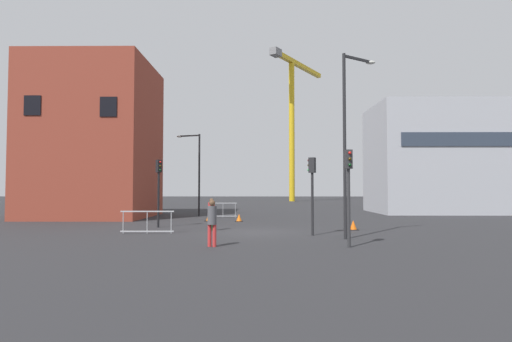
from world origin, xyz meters
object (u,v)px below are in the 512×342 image
object	(u,v)px
traffic_light_median	(159,182)
traffic_cone_on_verge	(239,218)
construction_crane	(293,107)
traffic_cone_striped	(210,216)
streetlamp_short	(196,166)
traffic_cone_orange	(353,226)
traffic_light_verge	(349,181)
pedestrian_walking	(212,220)
pedestrian_waiting	(211,212)
traffic_light_crosswalk	(312,182)
streetlamp_tall	(348,130)

from	to	relation	value
traffic_light_median	traffic_cone_on_verge	world-z (taller)	traffic_light_median
construction_crane	traffic_cone_striped	size ratio (longest dim) A/B	34.21
traffic_cone_striped	streetlamp_short	bearing A→B (deg)	109.74
traffic_cone_orange	traffic_light_verge	bearing A→B (deg)	-104.22
pedestrian_walking	pedestrian_waiting	xyz separation A→B (m)	(-0.69, 5.62, -0.05)
traffic_light_verge	pedestrian_walking	size ratio (longest dim) A/B	2.08
traffic_cone_on_verge	traffic_cone_orange	distance (m)	8.08
pedestrian_walking	pedestrian_waiting	bearing A→B (deg)	96.98
traffic_light_crosswalk	traffic_light_median	distance (m)	8.79
construction_crane	traffic_cone_striped	distance (m)	42.40
construction_crane	streetlamp_short	xyz separation A→B (m)	(-10.25, -34.13, -11.45)
construction_crane	traffic_light_crosswalk	xyz separation A→B (m)	(-2.93, -46.72, -12.85)
streetlamp_short	pedestrian_waiting	world-z (taller)	streetlamp_short
streetlamp_short	traffic_cone_striped	bearing A→B (deg)	-70.26
pedestrian_waiting	traffic_cone_striped	bearing A→B (deg)	97.67
streetlamp_short	pedestrian_waiting	bearing A→B (deg)	-76.91
streetlamp_tall	traffic_light_verge	distance (m)	3.45
streetlamp_short	traffic_light_median	xyz separation A→B (m)	(-0.66, -8.91, -1.30)
traffic_light_crosswalk	pedestrian_waiting	size ratio (longest dim) A/B	2.18
construction_crane	traffic_light_crosswalk	bearing A→B (deg)	-93.58
streetlamp_short	traffic_cone_orange	xyz separation A→B (m)	(9.74, -10.17, -3.58)
traffic_cone_striped	traffic_light_verge	bearing A→B (deg)	-60.85
pedestrian_waiting	traffic_cone_orange	xyz separation A→B (m)	(7.29, 0.38, -0.72)
traffic_cone_orange	traffic_light_median	bearing A→B (deg)	173.09
traffic_light_crosswalk	pedestrian_waiting	bearing A→B (deg)	157.22
streetlamp_tall	pedestrian_walking	xyz separation A→B (m)	(-5.60, -2.41, -3.68)
streetlamp_tall	traffic_cone_on_verge	world-z (taller)	streetlamp_tall
traffic_cone_striped	streetlamp_tall	bearing A→B (deg)	-52.26
construction_crane	traffic_cone_striped	world-z (taller)	construction_crane
traffic_light_verge	traffic_light_crosswalk	distance (m)	3.82
streetlamp_tall	pedestrian_waiting	world-z (taller)	streetlamp_tall
traffic_light_median	traffic_cone_orange	bearing A→B (deg)	-6.91
traffic_light_crosswalk	traffic_cone_striped	bearing A→B (deg)	125.35
streetlamp_short	traffic_light_verge	xyz separation A→B (m)	(8.18, -16.31, -1.39)
streetlamp_tall	traffic_light_verge	bearing A→B (deg)	-102.37
pedestrian_walking	traffic_cone_striped	distance (m)	11.68
pedestrian_walking	pedestrian_waiting	size ratio (longest dim) A/B	1.05
construction_crane	traffic_cone_orange	world-z (taller)	construction_crane
traffic_light_crosswalk	pedestrian_waiting	distance (m)	5.48
streetlamp_tall	traffic_light_crosswalk	size ratio (longest dim) A/B	2.24
traffic_cone_on_verge	traffic_light_median	bearing A→B (deg)	-136.96
pedestrian_waiting	traffic_cone_on_verge	size ratio (longest dim) A/B	3.36
traffic_cone_striped	traffic_cone_on_verge	world-z (taller)	traffic_cone_striped
traffic_cone_striped	pedestrian_waiting	bearing A→B (deg)	-82.33
streetlamp_tall	traffic_light_crosswalk	world-z (taller)	streetlamp_tall
traffic_light_verge	traffic_light_crosswalk	bearing A→B (deg)	103.05
streetlamp_tall	streetlamp_short	bearing A→B (deg)	122.42
pedestrian_waiting	traffic_cone_on_verge	bearing A→B (deg)	78.67
traffic_light_median	pedestrian_walking	bearing A→B (deg)	-62.36
traffic_cone_orange	traffic_cone_on_verge	bearing A→B (deg)	139.75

